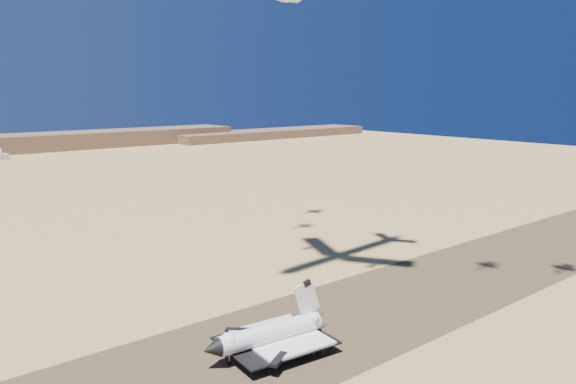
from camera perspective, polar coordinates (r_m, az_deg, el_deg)
ground at (r=151.94m, az=-1.29°, el=-15.20°), size 1200.00×1200.00×0.00m
runway at (r=151.93m, az=-1.29°, el=-15.19°), size 600.00×50.00×0.06m
ridgeline at (r=655.02m, az=-26.32°, el=4.20°), size 960.00×90.00×18.00m
shuttle at (r=145.61m, az=-1.92°, el=-14.37°), size 35.05×23.73×17.22m
crew_a at (r=147.20m, az=2.12°, el=-15.69°), size 0.47×0.66×1.73m
crew_b at (r=145.44m, az=2.63°, el=-16.04°), size 0.52×0.84×1.66m
crew_c at (r=145.86m, az=3.60°, el=-15.99°), size 1.04×0.86×1.58m
chase_jet_f at (r=265.89m, az=-0.14°, el=18.95°), size 16.04×8.51×3.99m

